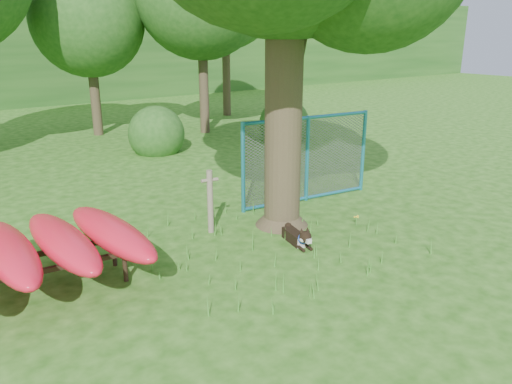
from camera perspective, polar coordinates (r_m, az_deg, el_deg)
ground at (r=8.28m, az=3.88°, el=-8.91°), size 80.00×80.00×0.00m
wooden_post at (r=9.57m, az=-5.26°, el=-0.91°), size 0.34×0.13×1.25m
kayak_rack at (r=8.01m, az=-23.78°, el=-5.79°), size 2.94×2.98×0.94m
husky_dog at (r=9.17m, az=4.84°, el=-5.14°), size 0.40×0.94×0.43m
fence_section at (r=11.35m, az=5.86°, el=3.78°), size 3.34×0.52×3.27m
wildflower_clump at (r=10.20m, az=11.41°, el=-2.88°), size 0.10×0.10×0.22m
bg_tree_c at (r=19.65m, az=-18.68°, el=18.07°), size 4.00×4.00×6.12m
shrub_right at (r=18.09m, az=3.22°, el=5.92°), size 1.80×1.80×1.80m
shrub_mid at (r=16.55m, az=-11.18°, el=4.48°), size 1.80×1.80×1.80m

